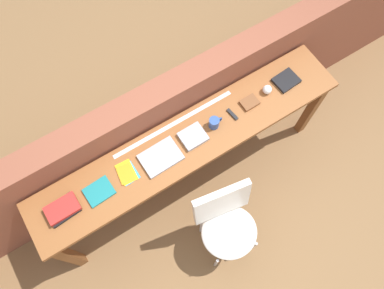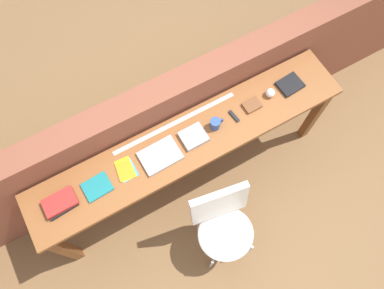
# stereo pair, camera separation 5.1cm
# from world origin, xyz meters

# --- Properties ---
(ground_plane) EXTENTS (40.00, 40.00, 0.00)m
(ground_plane) POSITION_xyz_m (0.00, 0.00, 0.00)
(ground_plane) COLOR brown
(brick_wall_back) EXTENTS (6.00, 0.20, 1.13)m
(brick_wall_back) POSITION_xyz_m (0.00, 0.64, 0.57)
(brick_wall_back) COLOR brown
(brick_wall_back) RESTS_ON ground
(sideboard) EXTENTS (2.50, 0.44, 0.88)m
(sideboard) POSITION_xyz_m (0.00, 0.30, 0.74)
(sideboard) COLOR brown
(sideboard) RESTS_ON ground
(chair_white_moulded) EXTENTS (0.51, 0.52, 0.89)m
(chair_white_moulded) POSITION_xyz_m (-0.04, -0.30, 0.53)
(chair_white_moulded) COLOR silver
(chair_white_moulded) RESTS_ON ground
(book_stack_leftmost) EXTENTS (0.23, 0.17, 0.05)m
(book_stack_leftmost) POSITION_xyz_m (-0.99, 0.31, 0.91)
(book_stack_leftmost) COLOR black
(book_stack_leftmost) RESTS_ON sideboard
(magazine_cycling) EXTENTS (0.20, 0.16, 0.02)m
(magazine_cycling) POSITION_xyz_m (-0.73, 0.30, 0.89)
(magazine_cycling) COLOR #19757A
(magazine_cycling) RESTS_ON sideboard
(pamphlet_pile_colourful) EXTENTS (0.14, 0.18, 0.01)m
(pamphlet_pile_colourful) POSITION_xyz_m (-0.50, 0.32, 0.88)
(pamphlet_pile_colourful) COLOR #3399D8
(pamphlet_pile_colourful) RESTS_ON sideboard
(book_open_centre) EXTENTS (0.29, 0.21, 0.02)m
(book_open_centre) POSITION_xyz_m (-0.24, 0.29, 0.89)
(book_open_centre) COLOR #9E9EA3
(book_open_centre) RESTS_ON sideboard
(book_grey_hardcover) EXTENTS (0.19, 0.17, 0.03)m
(book_grey_hardcover) POSITION_xyz_m (0.04, 0.30, 0.90)
(book_grey_hardcover) COLOR #9E9EA3
(book_grey_hardcover) RESTS_ON sideboard
(mug) EXTENTS (0.11, 0.08, 0.09)m
(mug) POSITION_xyz_m (0.22, 0.30, 0.92)
(mug) COLOR #2D4C8C
(mug) RESTS_ON sideboard
(multitool_folded) EXTENTS (0.04, 0.11, 0.02)m
(multitool_folded) POSITION_xyz_m (0.39, 0.30, 0.89)
(multitool_folded) COLOR black
(multitool_folded) RESTS_ON sideboard
(leather_journal_brown) EXTENTS (0.13, 0.10, 0.02)m
(leather_journal_brown) POSITION_xyz_m (0.56, 0.31, 0.89)
(leather_journal_brown) COLOR brown
(leather_journal_brown) RESTS_ON sideboard
(sports_ball_small) EXTENTS (0.07, 0.07, 0.07)m
(sports_ball_small) POSITION_xyz_m (0.72, 0.32, 0.92)
(sports_ball_small) COLOR silver
(sports_ball_small) RESTS_ON sideboard
(book_repair_rightmost) EXTENTS (0.20, 0.17, 0.02)m
(book_repair_rightmost) POSITION_xyz_m (0.91, 0.32, 0.89)
(book_repair_rightmost) COLOR black
(book_repair_rightmost) RESTS_ON sideboard
(ruler_metal_back_edge) EXTENTS (1.01, 0.03, 0.00)m
(ruler_metal_back_edge) POSITION_xyz_m (-0.02, 0.47, 0.88)
(ruler_metal_back_edge) COLOR silver
(ruler_metal_back_edge) RESTS_ON sideboard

